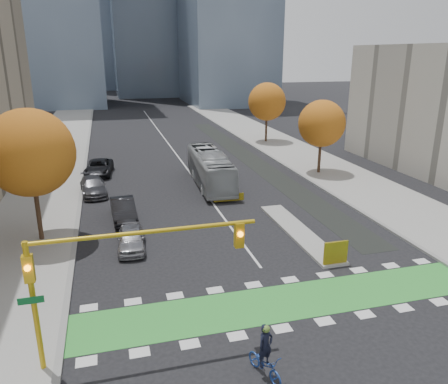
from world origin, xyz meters
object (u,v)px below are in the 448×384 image
tree_east_near (322,124)px  parked_car_d (99,167)px  parked_car_b (123,210)px  tree_west (30,153)px  parked_car_a (131,238)px  parked_car_c (93,186)px  cyclist (265,359)px  tree_east_far (267,102)px  traffic_signal_west (107,264)px  hazard_board (336,253)px  bus (210,168)px

tree_east_near → parked_car_d: size_ratio=1.38×
parked_car_b → parked_car_d: 12.87m
tree_west → parked_car_b: tree_west is taller
parked_car_a → parked_car_c: size_ratio=0.82×
cyclist → parked_car_b: size_ratio=0.47×
tree_east_far → traffic_signal_west: tree_east_far is taller
tree_east_far → parked_car_b: bearing=-129.4°
tree_east_far → parked_car_c: tree_east_far is taller
hazard_board → bus: bearing=100.1°
hazard_board → tree_east_far: tree_east_far is taller
tree_east_far → parked_car_c: size_ratio=1.59×
tree_east_far → parked_car_b: 30.86m
bus → parked_car_a: (-7.63, -11.71, -0.83)m
traffic_signal_west → parked_car_c: bearing=92.9°
bus → traffic_signal_west: bearing=-109.6°
hazard_board → parked_car_d: (-12.57, 22.95, -0.09)m
parked_car_b → hazard_board: bearing=-45.7°
hazard_board → tree_east_far: 35.13m
tree_west → tree_east_far: bearing=46.7°
hazard_board → parked_car_d: hazard_board is taller
parked_car_b → parked_car_c: (-2.13, 6.58, -0.04)m
cyclist → parked_car_a: bearing=89.0°
tree_east_near → parked_car_c: (-21.00, -1.02, -4.17)m
tree_east_near → parked_car_b: size_ratio=1.58×
parked_car_c → cyclist: bearing=-80.9°
parked_car_a → parked_car_b: parked_car_b is taller
hazard_board → parked_car_c: hazard_board is taller
tree_west → parked_car_c: bearing=71.5°
tree_east_near → parked_car_d: 21.61m
bus → parked_car_c: 10.02m
tree_west → traffic_signal_west: (4.07, -12.51, -1.58)m
parked_car_a → cyclist: bearing=-68.1°
hazard_board → parked_car_d: 26.17m
traffic_signal_west → parked_car_b: 15.31m
parked_car_c → parked_car_d: 6.19m
cyclist → parked_car_a: size_ratio=0.54×
parked_car_c → parked_car_d: bearing=80.3°
hazard_board → parked_car_a: size_ratio=0.36×
hazard_board → cyclist: 9.75m
tree_east_far → traffic_signal_west: bearing=-117.9°
bus → parked_car_c: bus is taller
bus → parked_car_a: bus is taller
parked_car_b → tree_west: bearing=-157.4°
tree_east_near → tree_west: bearing=-157.4°
tree_east_near → parked_car_c: bearing=-177.2°
parked_car_c → parked_car_d: (0.43, 6.18, 0.01)m
cyclist → parked_car_c: 24.67m
tree_east_near → traffic_signal_west: tree_east_near is taller
traffic_signal_west → parked_car_d: size_ratio=1.66×
tree_east_near → parked_car_d: (-20.57, 5.15, -4.15)m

